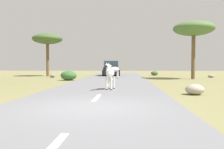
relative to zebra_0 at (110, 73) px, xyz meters
The scene contains 13 objects.
ground_plane 5.32m from the zebra_0, 92.59° to the right, with size 90.00×90.00×0.00m, color olive.
road 5.32m from the zebra_0, 93.35° to the right, with size 6.00×64.00×0.05m, color slate.
lane_markings 6.30m from the zebra_0, 92.81° to the right, with size 0.16×56.00×0.01m.
zebra_0 is the anchor object (origin of this frame).
zebra_1 10.52m from the zebra_0, 91.78° to the left, with size 1.41×0.86×1.42m.
car_0 16.22m from the zebra_0, 93.38° to the left, with size 2.24×4.45×1.74m.
tree_0 13.18m from the zebra_0, 55.56° to the left, with size 3.80×3.80×5.39m.
tree_4 17.61m from the zebra_0, 118.75° to the left, with size 3.49×3.49×4.98m.
bush_0 18.43m from the zebra_0, 76.14° to the left, with size 0.89×0.80×0.53m, color #425B2D.
bush_1 8.93m from the zebra_0, 117.39° to the left, with size 1.39×1.25×0.83m, color #386633.
rock_1 14.07m from the zebra_0, 119.24° to the left, with size 0.56×0.49×0.37m, color gray.
rock_2 16.39m from the zebra_0, 53.44° to the left, with size 0.65×0.53×0.33m, color gray.
rock_4 4.33m from the zebra_0, 21.63° to the right, with size 0.85×0.83×0.48m, color #A89E8C.
Camera 1 is at (1.10, -7.55, 1.38)m, focal length 38.97 mm.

